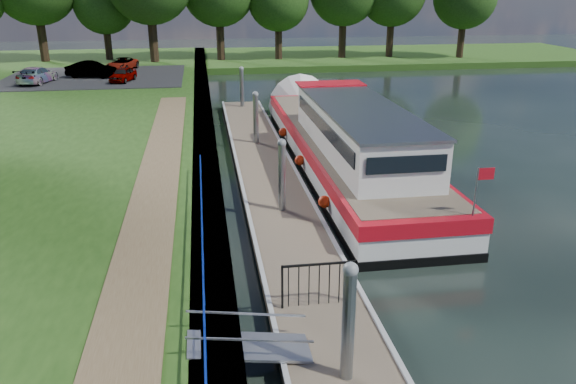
{
  "coord_description": "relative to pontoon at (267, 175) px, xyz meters",
  "views": [
    {
      "loc": [
        -2.56,
        -9.47,
        7.76
      ],
      "look_at": [
        0.06,
        7.54,
        1.4
      ],
      "focal_mm": 35.0,
      "sensor_mm": 36.0,
      "label": 1
    }
  ],
  "objects": [
    {
      "name": "ground",
      "position": [
        0.0,
        -13.0,
        -0.18
      ],
      "size": [
        160.0,
        160.0,
        0.0
      ],
      "primitive_type": "plane",
      "color": "black",
      "rests_on": "ground"
    },
    {
      "name": "bank_edge",
      "position": [
        -2.55,
        2.0,
        0.2
      ],
      "size": [
        1.1,
        90.0,
        0.78
      ],
      "primitive_type": "cube",
      "color": "#473D2D",
      "rests_on": "ground"
    },
    {
      "name": "far_bank",
      "position": [
        12.0,
        39.0,
        0.12
      ],
      "size": [
        60.0,
        18.0,
        0.6
      ],
      "primitive_type": "cube",
      "color": "#204313",
      "rests_on": "ground"
    },
    {
      "name": "footpath",
      "position": [
        -4.4,
        -5.0,
        0.62
      ],
      "size": [
        1.6,
        40.0,
        0.05
      ],
      "primitive_type": "cube",
      "color": "brown",
      "rests_on": "riverbank"
    },
    {
      "name": "carpark",
      "position": [
        -11.0,
        25.0,
        0.62
      ],
      "size": [
        14.0,
        12.0,
        0.06
      ],
      "primitive_type": "cube",
      "color": "black",
      "rests_on": "riverbank"
    },
    {
      "name": "blue_fence",
      "position": [
        -2.75,
        -10.0,
        1.13
      ],
      "size": [
        0.04,
        18.04,
        0.72
      ],
      "color": "#0C2DBF",
      "rests_on": "riverbank"
    },
    {
      "name": "pontoon",
      "position": [
        0.0,
        0.0,
        0.0
      ],
      "size": [
        2.5,
        30.0,
        0.56
      ],
      "color": "brown",
      "rests_on": "ground"
    },
    {
      "name": "mooring_piles",
      "position": [
        0.0,
        0.0,
        1.1
      ],
      "size": [
        0.3,
        27.3,
        3.55
      ],
      "color": "gray",
      "rests_on": "ground"
    },
    {
      "name": "gangway",
      "position": [
        -1.85,
        -12.5,
        0.44
      ],
      "size": [
        2.58,
        1.0,
        0.92
      ],
      "color": "#A5A8AD",
      "rests_on": "ground"
    },
    {
      "name": "gate_panel",
      "position": [
        -0.0,
        -10.8,
        0.97
      ],
      "size": [
        1.85,
        0.05,
        1.15
      ],
      "color": "black",
      "rests_on": "ground"
    },
    {
      "name": "barge",
      "position": [
        3.6,
        1.8,
        0.9
      ],
      "size": [
        4.36,
        21.15,
        4.78
      ],
      "color": "black",
      "rests_on": "ground"
    },
    {
      "name": "car_a",
      "position": [
        -8.43,
        22.15,
        1.18
      ],
      "size": [
        2.05,
        3.33,
        1.06
      ],
      "primitive_type": "imported",
      "rotation": [
        0.0,
        0.0,
        -0.28
      ],
      "color": "#999999",
      "rests_on": "carpark"
    },
    {
      "name": "car_b",
      "position": [
        -11.13,
        24.56,
        1.29
      ],
      "size": [
        4.06,
        2.13,
        1.27
      ],
      "primitive_type": "imported",
      "rotation": [
        0.0,
        0.0,
        1.36
      ],
      "color": "#999999",
      "rests_on": "carpark"
    },
    {
      "name": "car_c",
      "position": [
        -14.71,
        22.37,
        1.26
      ],
      "size": [
        2.5,
        4.46,
        1.22
      ],
      "primitive_type": "imported",
      "rotation": [
        0.0,
        0.0,
        2.94
      ],
      "color": "#999999",
      "rests_on": "carpark"
    },
    {
      "name": "car_d",
      "position": [
        -9.24,
        28.34,
        1.18
      ],
      "size": [
        2.73,
        4.14,
        1.06
      ],
      "primitive_type": "imported",
      "rotation": [
        0.0,
        0.0,
        -0.28
      ],
      "color": "#999999",
      "rests_on": "carpark"
    }
  ]
}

